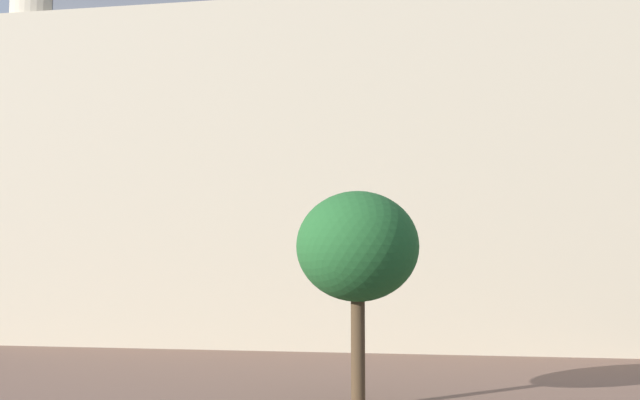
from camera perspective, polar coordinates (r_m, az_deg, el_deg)
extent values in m
cube|color=beige|center=(36.27, 1.30, 0.99)|extent=(29.36, 15.01, 14.83)
cube|color=#4C515B|center=(38.14, 1.28, 13.98)|extent=(27.01, 13.81, 2.40)
cube|color=beige|center=(38.78, -4.06, 13.75)|extent=(5.74, 5.74, 32.17)
cylinder|color=beige|center=(35.18, -21.99, 3.58)|extent=(2.80, 2.80, 17.31)
cylinder|color=beige|center=(31.34, 24.38, 5.66)|extent=(2.80, 2.80, 18.38)
cylinder|color=#4C3823|center=(17.91, 3.10, -12.20)|extent=(0.35, 0.35, 2.78)
ellipsoid|color=#235B28|center=(17.77, 3.06, -3.75)|extent=(3.10, 3.10, 2.79)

